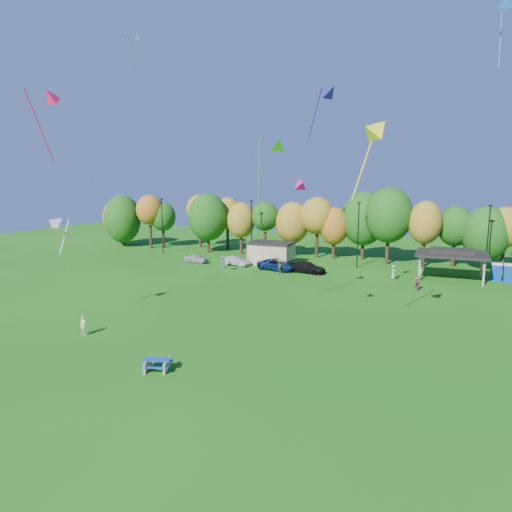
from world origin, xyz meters
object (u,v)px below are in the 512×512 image
at_px(porta_potties, 509,273).
at_px(picnic_table, 157,364).
at_px(car_c, 277,265).
at_px(car_b, 236,261).
at_px(car_d, 307,267).
at_px(car_a, 196,258).
at_px(kite_flyer, 83,326).

relative_size(porta_potties, picnic_table, 1.77).
bearing_deg(picnic_table, car_c, 79.06).
xyz_separation_m(picnic_table, car_b, (-10.87, 34.77, 0.25)).
relative_size(car_c, car_d, 1.10).
bearing_deg(porta_potties, picnic_table, -122.10).
relative_size(picnic_table, car_b, 0.50).
distance_m(car_a, car_d, 17.23).
xyz_separation_m(car_b, car_c, (6.65, -0.89, 0.08)).
distance_m(porta_potties, car_a, 41.18).
relative_size(car_b, car_d, 0.83).
height_order(porta_potties, kite_flyer, porta_potties).
bearing_deg(porta_potties, car_d, -170.13).
relative_size(porta_potties, car_d, 0.74).
distance_m(porta_potties, car_d, 24.18).
relative_size(picnic_table, car_d, 0.42).
height_order(car_a, car_b, car_b).
distance_m(car_c, car_d, 4.20).
bearing_deg(car_b, kite_flyer, -165.67).
height_order(porta_potties, car_b, porta_potties).
bearing_deg(porta_potties, car_b, -174.80).
height_order(kite_flyer, car_a, kite_flyer).
xyz_separation_m(kite_flyer, car_d, (9.26, 30.44, -0.06)).
distance_m(picnic_table, car_d, 33.78).
bearing_deg(car_d, picnic_table, -170.89).
bearing_deg(car_d, porta_potties, -71.08).
xyz_separation_m(porta_potties, car_a, (-41.03, -3.40, -0.45)).
bearing_deg(porta_potties, car_a, -175.26).
relative_size(porta_potties, car_c, 0.68).
bearing_deg(kite_flyer, picnic_table, -17.61).
bearing_deg(car_c, car_b, 94.40).
xyz_separation_m(porta_potties, car_b, (-34.66, -3.15, -0.40)).
bearing_deg(car_d, car_c, 97.68).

